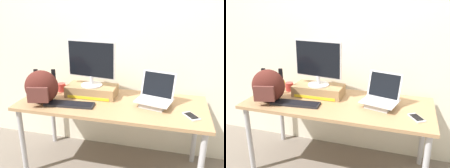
# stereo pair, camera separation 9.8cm
# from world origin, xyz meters

# --- Properties ---
(ground_plane) EXTENTS (20.00, 20.00, 0.00)m
(ground_plane) POSITION_xyz_m (0.00, 0.00, 0.00)
(ground_plane) COLOR #70665B
(back_wall) EXTENTS (7.00, 0.10, 2.60)m
(back_wall) POSITION_xyz_m (0.00, 0.47, 1.30)
(back_wall) COLOR silver
(back_wall) RESTS_ON ground
(desk) EXTENTS (1.75, 0.73, 0.74)m
(desk) POSITION_xyz_m (0.00, 0.00, 0.67)
(desk) COLOR #A87F56
(desk) RESTS_ON ground
(toner_box_yellow) EXTENTS (0.50, 0.25, 0.11)m
(toner_box_yellow) POSITION_xyz_m (-0.24, 0.11, 0.80)
(toner_box_yellow) COLOR #9E7A51
(toner_box_yellow) RESTS_ON desk
(desktop_monitor) EXTENTS (0.50, 0.21, 0.45)m
(desktop_monitor) POSITION_xyz_m (-0.24, 0.11, 1.08)
(desktop_monitor) COLOR silver
(desktop_monitor) RESTS_ON toner_box_yellow
(open_laptop) EXTENTS (0.36, 0.32, 0.30)m
(open_laptop) POSITION_xyz_m (0.40, 0.02, 0.80)
(open_laptop) COLOR #ADADB2
(open_laptop) RESTS_ON desk
(external_keyboard) EXTENTS (0.47, 0.17, 0.02)m
(external_keyboard) POSITION_xyz_m (-0.36, -0.18, 0.75)
(external_keyboard) COLOR black
(external_keyboard) RESTS_ON desk
(messenger_backpack) EXTENTS (0.36, 0.32, 0.31)m
(messenger_backpack) POSITION_xyz_m (-0.63, -0.18, 0.90)
(messenger_backpack) COLOR #4C1E19
(messenger_backpack) RESTS_ON desk
(coffee_mug) EXTENTS (0.13, 0.08, 0.09)m
(coffee_mug) POSITION_xyz_m (-0.59, 0.14, 0.79)
(coffee_mug) COLOR #B2332D
(coffee_mug) RESTS_ON desk
(cell_phone) EXTENTS (0.15, 0.17, 0.01)m
(cell_phone) POSITION_xyz_m (0.72, -0.14, 0.75)
(cell_phone) COLOR silver
(cell_phone) RESTS_ON desk
(plush_toy) EXTENTS (0.09, 0.09, 0.09)m
(plush_toy) POSITION_xyz_m (-0.73, 0.22, 0.79)
(plush_toy) COLOR gold
(plush_toy) RESTS_ON desk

